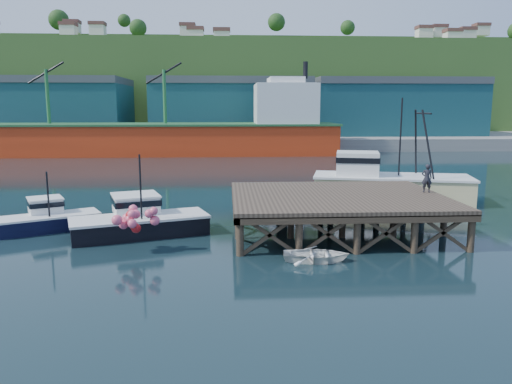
{
  "coord_description": "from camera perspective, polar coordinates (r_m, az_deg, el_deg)",
  "views": [
    {
      "loc": [
        -0.77,
        -27.91,
        7.09
      ],
      "look_at": [
        0.95,
        2.0,
        1.97
      ],
      "focal_mm": 35.0,
      "sensor_mm": 36.0,
      "label": 1
    }
  ],
  "objects": [
    {
      "name": "dockworker",
      "position": [
        30.89,
        18.94,
        1.5
      ],
      "size": [
        0.66,
        0.48,
        1.68
      ],
      "primitive_type": "imported",
      "rotation": [
        0.0,
        0.0,
        3.0
      ],
      "color": "black",
      "rests_on": "wharf"
    },
    {
      "name": "dinghy",
      "position": [
        23.48,
        6.9,
        -7.14
      ],
      "size": [
        3.28,
        2.49,
        0.64
      ],
      "primitive_type": "imported",
      "rotation": [
        0.0,
        0.0,
        1.47
      ],
      "color": "white",
      "rests_on": "ground"
    },
    {
      "name": "wharf",
      "position": [
        28.88,
        9.3,
        -0.7
      ],
      "size": [
        12.0,
        10.0,
        2.62
      ],
      "color": "brown",
      "rests_on": "ground"
    },
    {
      "name": "far_quay",
      "position": [
        98.1,
        -2.85,
        6.13
      ],
      "size": [
        160.0,
        40.0,
        2.0
      ],
      "primitive_type": "cube",
      "color": "gray",
      "rests_on": "ground"
    },
    {
      "name": "warehouse_right",
      "position": [
        97.87,
        15.22,
        9.02
      ],
      "size": [
        30.0,
        16.0,
        9.0
      ],
      "primitive_type": "cube",
      "color": "#194954",
      "rests_on": "far_quay"
    },
    {
      "name": "boat_black",
      "position": [
        28.81,
        -13.25,
        -3.08
      ],
      "size": [
        7.94,
        6.58,
        4.61
      ],
      "rotation": [
        0.0,
        0.0,
        0.33
      ],
      "color": "black",
      "rests_on": "ground"
    },
    {
      "name": "warehouse_mid",
      "position": [
        92.91,
        -2.86,
        9.33
      ],
      "size": [
        28.0,
        16.0,
        9.0
      ],
      "primitive_type": "cube",
      "color": "#194954",
      "rests_on": "far_quay"
    },
    {
      "name": "cargo_ship",
      "position": [
        76.39,
        -9.13,
        6.75
      ],
      "size": [
        55.5,
        10.0,
        13.75
      ],
      "color": "red",
      "rests_on": "ground"
    },
    {
      "name": "trawler",
      "position": [
        38.96,
        14.88,
        1.27
      ],
      "size": [
        12.23,
        6.74,
        7.75
      ],
      "rotation": [
        0.0,
        0.0,
        -0.24
      ],
      "color": "beige",
      "rests_on": "ground"
    },
    {
      "name": "hillside",
      "position": [
        127.97,
        -3.01,
        11.44
      ],
      "size": [
        220.0,
        50.0,
        22.0
      ],
      "primitive_type": "cube",
      "color": "#2D511E",
      "rests_on": "ground"
    },
    {
      "name": "ground",
      "position": [
        28.8,
        -1.67,
        -4.55
      ],
      "size": [
        300.0,
        300.0,
        0.0
      ],
      "primitive_type": "plane",
      "color": "black",
      "rests_on": "ground"
    },
    {
      "name": "boat_navy",
      "position": [
        31.56,
        -22.7,
        -2.73
      ],
      "size": [
        5.93,
        4.33,
        3.51
      ],
      "rotation": [
        0.0,
        0.0,
        0.46
      ],
      "color": "black",
      "rests_on": "ground"
    },
    {
      "name": "warehouse_left",
      "position": [
        99.01,
        -23.8,
        8.55
      ],
      "size": [
        32.0,
        16.0,
        9.0
      ],
      "primitive_type": "cube",
      "color": "#194954",
      "rests_on": "far_quay"
    }
  ]
}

